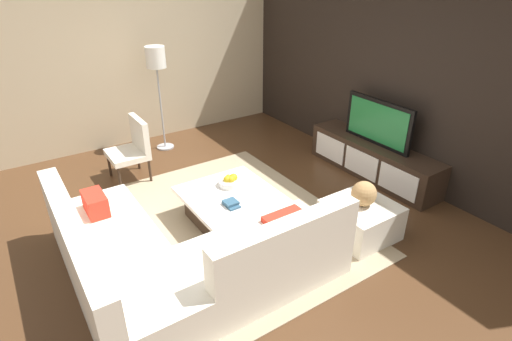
{
  "coord_description": "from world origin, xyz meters",
  "views": [
    {
      "loc": [
        3.43,
        -1.9,
        2.78
      ],
      "look_at": [
        -0.14,
        0.48,
        0.56
      ],
      "focal_mm": 28.49,
      "sensor_mm": 36.0,
      "label": 1
    }
  ],
  "objects_px": {
    "television": "(378,122)",
    "floor_lamp": "(156,65)",
    "coffee_table": "(231,207)",
    "fruit_bowl": "(230,181)",
    "decorative_ball": "(364,194)",
    "accent_chair_near": "(133,146)",
    "book_stack": "(231,203)",
    "media_console": "(373,159)",
    "sectional_couch": "(176,258)",
    "ottoman": "(360,220)"
  },
  "relations": [
    {
      "from": "television",
      "to": "floor_lamp",
      "type": "relative_size",
      "value": 0.67
    },
    {
      "from": "television",
      "to": "coffee_table",
      "type": "xyz_separation_m",
      "value": [
        -0.1,
        -2.3,
        -0.61
      ]
    },
    {
      "from": "fruit_bowl",
      "to": "decorative_ball",
      "type": "height_order",
      "value": "decorative_ball"
    },
    {
      "from": "television",
      "to": "decorative_ball",
      "type": "distance_m",
      "value": 1.56
    },
    {
      "from": "coffee_table",
      "to": "floor_lamp",
      "type": "distance_m",
      "value": 2.75
    },
    {
      "from": "coffee_table",
      "to": "accent_chair_near",
      "type": "distance_m",
      "value": 1.84
    },
    {
      "from": "television",
      "to": "floor_lamp",
      "type": "xyz_separation_m",
      "value": [
        -2.59,
        -2.11,
        0.56
      ]
    },
    {
      "from": "fruit_bowl",
      "to": "accent_chair_near",
      "type": "bearing_deg",
      "value": -156.92
    },
    {
      "from": "coffee_table",
      "to": "book_stack",
      "type": "bearing_deg",
      "value": -29.3
    },
    {
      "from": "media_console",
      "to": "decorative_ball",
      "type": "xyz_separation_m",
      "value": [
        0.93,
        -1.22,
        0.29
      ]
    },
    {
      "from": "book_stack",
      "to": "accent_chair_near",
      "type": "bearing_deg",
      "value": -167.38
    },
    {
      "from": "sectional_couch",
      "to": "fruit_bowl",
      "type": "xyz_separation_m",
      "value": [
        -0.78,
        1.06,
        0.15
      ]
    },
    {
      "from": "sectional_couch",
      "to": "fruit_bowl",
      "type": "distance_m",
      "value": 1.32
    },
    {
      "from": "television",
      "to": "accent_chair_near",
      "type": "xyz_separation_m",
      "value": [
        -1.83,
        -2.85,
        -0.32
      ]
    },
    {
      "from": "television",
      "to": "fruit_bowl",
      "type": "xyz_separation_m",
      "value": [
        -0.28,
        -2.19,
        -0.38
      ]
    },
    {
      "from": "fruit_bowl",
      "to": "book_stack",
      "type": "distance_m",
      "value": 0.46
    },
    {
      "from": "ottoman",
      "to": "floor_lamp",
      "type": "bearing_deg",
      "value": -165.76
    },
    {
      "from": "television",
      "to": "sectional_couch",
      "type": "bearing_deg",
      "value": -81.25
    },
    {
      "from": "coffee_table",
      "to": "decorative_ball",
      "type": "xyz_separation_m",
      "value": [
        1.03,
        1.08,
        0.34
      ]
    },
    {
      "from": "ottoman",
      "to": "decorative_ball",
      "type": "bearing_deg",
      "value": 0.0
    },
    {
      "from": "coffee_table",
      "to": "fruit_bowl",
      "type": "distance_m",
      "value": 0.31
    },
    {
      "from": "coffee_table",
      "to": "floor_lamp",
      "type": "xyz_separation_m",
      "value": [
        -2.49,
        0.18,
        1.17
      ]
    },
    {
      "from": "television",
      "to": "decorative_ball",
      "type": "bearing_deg",
      "value": -52.79
    },
    {
      "from": "book_stack",
      "to": "fruit_bowl",
      "type": "bearing_deg",
      "value": 150.53
    },
    {
      "from": "media_console",
      "to": "ottoman",
      "type": "xyz_separation_m",
      "value": [
        0.93,
        -1.22,
        -0.05
      ]
    },
    {
      "from": "television",
      "to": "floor_lamp",
      "type": "height_order",
      "value": "floor_lamp"
    },
    {
      "from": "book_stack",
      "to": "sectional_couch",
      "type": "bearing_deg",
      "value": -65.29
    },
    {
      "from": "fruit_bowl",
      "to": "decorative_ball",
      "type": "bearing_deg",
      "value": 38.83
    },
    {
      "from": "television",
      "to": "book_stack",
      "type": "relative_size",
      "value": 5.4
    },
    {
      "from": "sectional_couch",
      "to": "fruit_bowl",
      "type": "height_order",
      "value": "sectional_couch"
    },
    {
      "from": "accent_chair_near",
      "to": "fruit_bowl",
      "type": "relative_size",
      "value": 3.11
    },
    {
      "from": "accent_chair_near",
      "to": "ottoman",
      "type": "distance_m",
      "value": 3.22
    },
    {
      "from": "media_console",
      "to": "book_stack",
      "type": "height_order",
      "value": "media_console"
    },
    {
      "from": "coffee_table",
      "to": "decorative_ball",
      "type": "height_order",
      "value": "decorative_ball"
    },
    {
      "from": "media_console",
      "to": "television",
      "type": "height_order",
      "value": "television"
    },
    {
      "from": "coffee_table",
      "to": "media_console",
      "type": "bearing_deg",
      "value": 87.51
    },
    {
      "from": "television",
      "to": "coffee_table",
      "type": "height_order",
      "value": "television"
    },
    {
      "from": "television",
      "to": "floor_lamp",
      "type": "distance_m",
      "value": 3.39
    },
    {
      "from": "television",
      "to": "ottoman",
      "type": "bearing_deg",
      "value": -52.79
    },
    {
      "from": "accent_chair_near",
      "to": "fruit_bowl",
      "type": "height_order",
      "value": "accent_chair_near"
    },
    {
      "from": "media_console",
      "to": "coffee_table",
      "type": "xyz_separation_m",
      "value": [
        -0.1,
        -2.3,
        -0.05
      ]
    },
    {
      "from": "coffee_table",
      "to": "ottoman",
      "type": "relative_size",
      "value": 1.53
    },
    {
      "from": "ottoman",
      "to": "fruit_bowl",
      "type": "relative_size",
      "value": 2.5
    },
    {
      "from": "television",
      "to": "floor_lamp",
      "type": "bearing_deg",
      "value": -140.74
    },
    {
      "from": "media_console",
      "to": "decorative_ball",
      "type": "bearing_deg",
      "value": -52.78
    },
    {
      "from": "coffee_table",
      "to": "ottoman",
      "type": "height_order",
      "value": "ottoman"
    },
    {
      "from": "fruit_bowl",
      "to": "coffee_table",
      "type": "bearing_deg",
      "value": -29.68
    },
    {
      "from": "sectional_couch",
      "to": "book_stack",
      "type": "relative_size",
      "value": 11.57
    },
    {
      "from": "television",
      "to": "book_stack",
      "type": "height_order",
      "value": "television"
    },
    {
      "from": "accent_chair_near",
      "to": "book_stack",
      "type": "relative_size",
      "value": 4.27
    }
  ]
}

